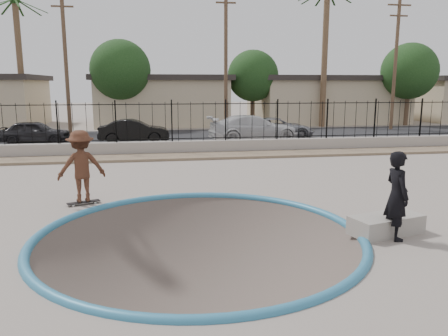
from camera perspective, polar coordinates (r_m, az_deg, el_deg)
name	(u,v)px	position (r m, az deg, el deg)	size (l,w,h in m)	color
ground	(171,170)	(22.25, -6.89, -0.31)	(120.00, 120.00, 2.20)	gray
bowl_pit	(199,236)	(9.42, -3.23, -8.86)	(6.84, 6.84, 1.80)	#4F423D
coping_ring	(199,236)	(9.42, -3.23, -8.86)	(7.04, 7.04, 0.20)	teal
rock_strip	(174,157)	(19.29, -6.58, 1.47)	(42.00, 1.60, 0.11)	#917C5F
retaining_wall	(172,148)	(20.34, -6.76, 2.65)	(42.00, 0.45, 0.60)	gray
fence	(172,122)	(20.21, -6.83, 6.02)	(40.00, 0.04, 1.80)	black
street	(167,137)	(27.02, -7.45, 4.05)	(90.00, 8.00, 0.04)	black
house_center	(162,100)	(36.35, -8.11, 8.85)	(10.60, 8.60, 3.90)	#C3AF8B
house_east	(325,99)	(39.29, 13.01, 8.82)	(12.60, 8.60, 3.90)	#C3AF8B
palm_mid	(18,34)	(35.18, -25.36, 15.57)	(2.30, 2.30, 9.30)	brown
palm_right	(326,27)	(34.60, 13.16, 17.47)	(2.30, 2.30, 10.30)	brown
utility_pole_left	(66,59)	(29.30, -19.98, 13.20)	(1.70, 0.24, 9.00)	#473323
utility_pole_mid	(226,57)	(29.29, 0.24, 14.33)	(1.70, 0.24, 9.50)	#473323
utility_pole_right	(395,62)	(33.46, 21.48, 12.73)	(1.70, 0.24, 9.00)	#473323
street_tree_left	(120,70)	(32.90, -13.40, 12.33)	(4.32, 4.32, 6.36)	#473323
street_tree_mid	(253,76)	(34.74, 3.80, 11.91)	(3.96, 3.96, 5.83)	#473323
street_tree_right	(409,71)	(37.56, 23.06, 11.55)	(4.32, 4.32, 6.36)	#473323
skater	(82,170)	(12.16, -18.11, -0.21)	(1.23, 0.71, 1.90)	brown
skateboard	(84,202)	(12.36, -17.87, -4.27)	(0.88, 0.51, 0.07)	black
videographer	(397,196)	(9.66, 21.64, -3.37)	(0.68, 0.44, 1.85)	black
concrete_ledge	(386,225)	(10.12, 20.41, -6.93)	(1.60, 0.70, 0.40)	gray
car_a	(35,132)	(25.70, -23.44, 4.33)	(1.47, 3.65, 1.24)	black
car_b	(134,131)	(24.53, -11.65, 4.75)	(1.33, 3.81, 1.25)	black
car_c	(254,128)	(24.52, 3.91, 5.19)	(2.05, 5.05, 1.46)	silver
car_d	(276,128)	(25.99, 6.87, 5.20)	(2.04, 4.42, 1.23)	gray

